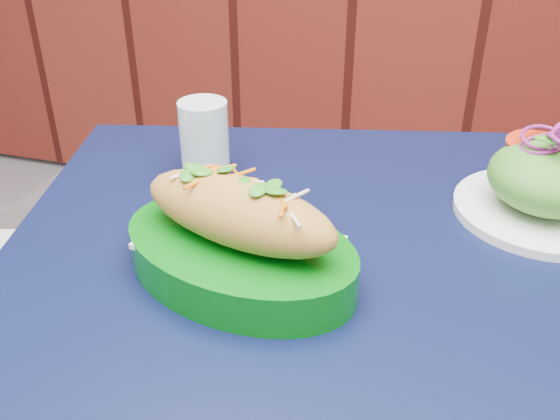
# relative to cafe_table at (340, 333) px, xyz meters

# --- Properties ---
(cafe_table) EXTENTS (0.97, 0.97, 0.75)m
(cafe_table) POSITION_rel_cafe_table_xyz_m (0.00, 0.00, 0.00)
(cafe_table) COLOR black
(cafe_table) RESTS_ON ground
(banh_mi_basket) EXTENTS (0.31, 0.24, 0.12)m
(banh_mi_basket) POSITION_rel_cafe_table_xyz_m (-0.11, -0.04, 0.14)
(banh_mi_basket) COLOR #04620D
(banh_mi_basket) RESTS_ON cafe_table
(salad_plate) EXTENTS (0.22, 0.22, 0.12)m
(salad_plate) POSITION_rel_cafe_table_xyz_m (0.22, 0.20, 0.13)
(salad_plate) COLOR white
(salad_plate) RESTS_ON cafe_table
(water_glass) EXTENTS (0.07, 0.07, 0.11)m
(water_glass) POSITION_rel_cafe_table_xyz_m (-0.24, 0.17, 0.14)
(water_glass) COLOR silver
(water_glass) RESTS_ON cafe_table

